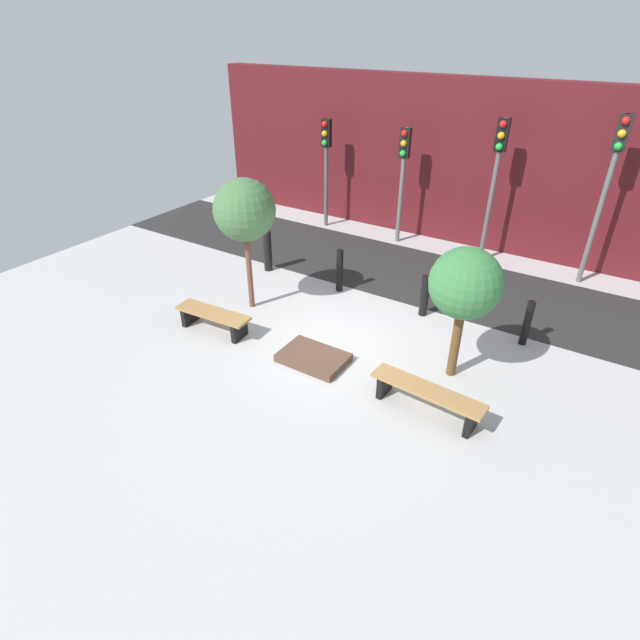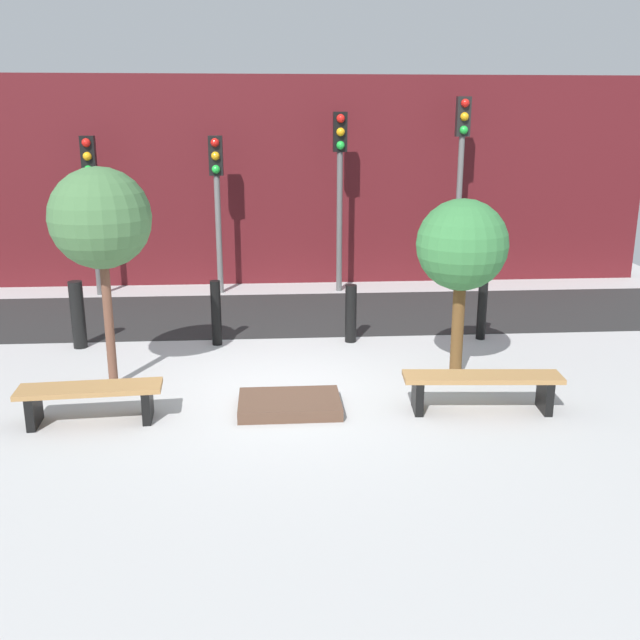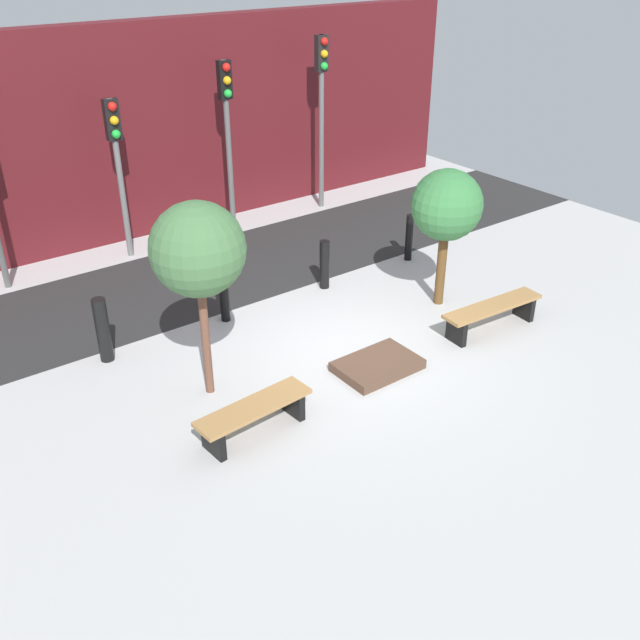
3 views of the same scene
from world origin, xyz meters
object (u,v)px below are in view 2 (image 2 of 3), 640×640
at_px(tree_behind_left_bench, 100,219).
at_px(bench_left, 90,397).
at_px(traffic_light_west, 91,186).
at_px(bollard_far_left, 78,315).
at_px(bollard_left, 216,313).
at_px(bench_right, 482,385).
at_px(planter_bed, 290,404).
at_px(bollard_right, 482,310).
at_px(traffic_light_east, 461,160).
at_px(traffic_light_mid_east, 340,170).
at_px(bollard_center, 351,314).
at_px(tree_behind_right_bench, 462,247).
at_px(traffic_light_mid_west, 217,185).

bearing_deg(tree_behind_left_bench, bench_left, -90.00).
xyz_separation_m(bench_left, traffic_light_west, (-1.38, 6.63, 1.91)).
bearing_deg(bollard_far_left, bollard_left, 0.00).
distance_m(bench_right, planter_bed, 2.39).
distance_m(bollard_right, traffic_light_east, 4.30).
xyz_separation_m(planter_bed, traffic_light_mid_east, (1.25, 6.43, 2.45)).
relative_size(tree_behind_left_bench, bollard_far_left, 2.72).
height_order(bench_right, bollard_far_left, bollard_far_left).
relative_size(tree_behind_left_bench, bollard_center, 3.09).
bearing_deg(bollard_far_left, traffic_light_mid_east, 38.97).
bearing_deg(bench_right, bollard_center, 117.26).
distance_m(bollard_center, traffic_light_east, 5.04).
height_order(bench_left, bollard_center, bollard_center).
height_order(bench_left, bollard_right, bollard_right).
bearing_deg(bench_right, traffic_light_west, 136.70).
xyz_separation_m(bench_left, traffic_light_mid_east, (3.62, 6.63, 2.21)).
bearing_deg(traffic_light_west, traffic_light_east, 0.01).
bearing_deg(bollard_right, planter_bed, -139.27).
relative_size(tree_behind_right_bench, bollard_center, 2.63).
height_order(tree_behind_right_bench, traffic_light_west, traffic_light_west).
distance_m(bench_left, traffic_light_east, 9.34).
bearing_deg(bollard_left, tree_behind_right_bench, -26.93).
bearing_deg(bench_left, traffic_light_mid_east, 57.37).
bearing_deg(traffic_light_mid_east, bollard_left, -122.67).
bearing_deg(traffic_light_east, bench_right, -101.74).
bearing_deg(bollard_right, traffic_light_west, 152.54).
height_order(tree_behind_right_bench, bollard_left, tree_behind_right_bench).
distance_m(bollard_far_left, bollard_center, 4.33).
bearing_deg(traffic_light_west, bollard_right, -27.46).
height_order(bench_left, traffic_light_mid_east, traffic_light_mid_east).
bearing_deg(bollard_far_left, bench_left, -73.68).
bearing_deg(bollard_far_left, tree_behind_right_bench, -17.34).
bearing_deg(bollard_left, traffic_light_west, 126.25).
distance_m(bench_right, tree_behind_right_bench, 1.95).
bearing_deg(bench_left, traffic_light_west, 97.74).
bearing_deg(planter_bed, bollard_far_left, 139.27).
xyz_separation_m(bollard_far_left, traffic_light_west, (-0.50, 3.64, 1.69)).
relative_size(traffic_light_west, traffic_light_mid_west, 1.00).
bearing_deg(bench_right, bollard_right, 77.68).
bearing_deg(bench_right, traffic_light_mid_east, 103.59).
relative_size(tree_behind_right_bench, bollard_left, 2.37).
bearing_deg(bench_right, bollard_far_left, 155.93).
bearing_deg(tree_behind_right_bench, bollard_center, 126.29).
bearing_deg(planter_bed, bench_right, -4.82).
bearing_deg(bench_left, traffic_light_mid_west, 76.41).
distance_m(bollard_left, traffic_light_east, 6.43).
distance_m(bench_left, bench_right, 4.74).
distance_m(tree_behind_left_bench, bollard_center, 4.27).
xyz_separation_m(bench_left, bollard_left, (1.29, 3.00, 0.20)).
relative_size(bench_right, traffic_light_mid_east, 0.54).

